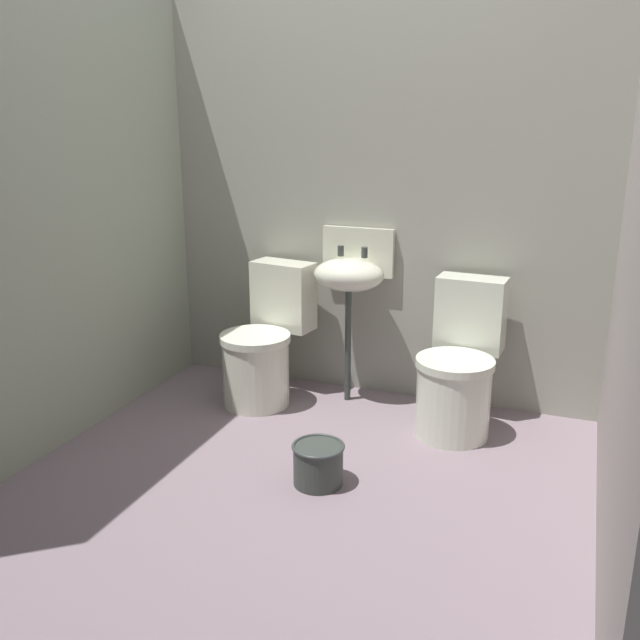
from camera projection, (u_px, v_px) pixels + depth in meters
name	position (u px, v px, depth m)	size (l,w,h in m)	color
ground_plane	(296.00, 494.00, 3.18)	(2.94, 2.84, 0.08)	gray
wall_back	(381.00, 199.00, 3.97)	(2.94, 0.10, 2.29)	#9A9A8C
wall_left	(49.00, 215.00, 3.38)	(0.10, 2.64, 2.29)	#99A28C
toilet_left	(264.00, 347.00, 4.04)	(0.47, 0.64, 0.78)	silver
toilet_right	(459.00, 371.00, 3.66)	(0.42, 0.61, 0.78)	silver
sink	(350.00, 273.00, 3.93)	(0.42, 0.35, 0.99)	#373D39
bucket	(318.00, 463.00, 3.16)	(0.24, 0.24, 0.19)	#373D39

